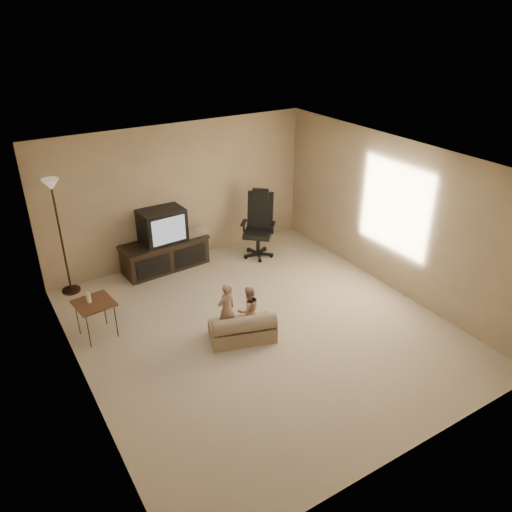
% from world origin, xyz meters
% --- Properties ---
extents(floor, '(5.50, 5.50, 0.00)m').
position_xyz_m(floor, '(0.00, 0.00, 0.00)').
color(floor, '#BBB095').
rests_on(floor, ground).
extents(room_shell, '(5.50, 5.50, 5.50)m').
position_xyz_m(room_shell, '(0.00, 0.00, 1.52)').
color(room_shell, silver).
rests_on(room_shell, floor).
extents(tv_stand, '(1.60, 0.68, 1.12)m').
position_xyz_m(tv_stand, '(-0.46, 2.49, 0.47)').
color(tv_stand, black).
rests_on(tv_stand, floor).
extents(office_chair, '(0.82, 0.82, 1.25)m').
position_xyz_m(office_chair, '(1.25, 2.07, 0.45)').
color(office_chair, black).
rests_on(office_chair, floor).
extents(side_table, '(0.56, 0.56, 0.76)m').
position_xyz_m(side_table, '(-2.09, 1.07, 0.54)').
color(side_table, brown).
rests_on(side_table, floor).
extents(floor_lamp, '(0.30, 0.30, 1.94)m').
position_xyz_m(floor_lamp, '(-2.13, 2.55, 1.42)').
color(floor_lamp, black).
rests_on(floor_lamp, floor).
extents(child_sofa, '(1.02, 0.76, 0.45)m').
position_xyz_m(child_sofa, '(-0.37, -0.11, 0.18)').
color(child_sofa, tan).
rests_on(child_sofa, floor).
extents(toddler_left, '(0.34, 0.27, 0.83)m').
position_xyz_m(toddler_left, '(-0.48, 0.14, 0.42)').
color(toddler_left, tan).
rests_on(toddler_left, floor).
extents(toddler_right, '(0.37, 0.21, 0.74)m').
position_xyz_m(toddler_right, '(-0.19, 0.03, 0.37)').
color(toddler_right, tan).
rests_on(toddler_right, floor).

